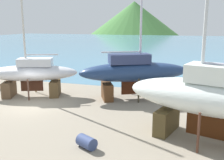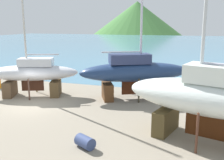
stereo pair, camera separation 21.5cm
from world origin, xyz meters
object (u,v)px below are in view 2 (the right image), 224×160
(sailboat_mid_port, at_px, (135,72))
(sailboat_far_slipway, at_px, (209,98))
(barrel_blue_faded, at_px, (85,142))
(sailboat_small_center, at_px, (32,73))

(sailboat_mid_port, relative_size, sailboat_far_slipway, 1.06)
(barrel_blue_faded, bearing_deg, sailboat_small_center, 137.54)
(sailboat_small_center, bearing_deg, sailboat_mid_port, 171.69)
(sailboat_small_center, height_order, sailboat_mid_port, sailboat_mid_port)
(sailboat_small_center, xyz_separation_m, barrel_blue_faded, (7.77, -7.11, -1.58))
(sailboat_far_slipway, bearing_deg, sailboat_small_center, -3.52)
(sailboat_small_center, bearing_deg, barrel_blue_faded, 115.79)
(sailboat_far_slipway, distance_m, barrel_blue_faded, 6.32)
(sailboat_mid_port, distance_m, sailboat_far_slipway, 8.34)
(sailboat_far_slipway, relative_size, barrel_blue_faded, 15.05)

